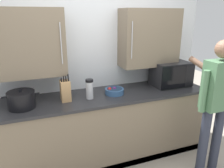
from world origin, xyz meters
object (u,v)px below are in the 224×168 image
Objects in this scene: stock_pot at (21,100)px; knife_block at (65,91)px; microwave_oven at (170,74)px; fruit_bowl at (114,91)px; thermos_flask at (90,89)px; person_figure at (216,99)px.

knife_block is at bearing 5.48° from stock_pot.
microwave_oven reaches higher than fruit_bowl.
person_figure is at bearing -27.60° from thermos_flask.
stock_pot is (-1.11, -0.05, 0.05)m from fruit_bowl.
person_figure is (0.09, -0.77, -0.10)m from microwave_oven.
person_figure reaches higher than knife_block.
microwave_oven is 1.49m from knife_block.
thermos_flask is (0.28, -0.04, -0.00)m from knife_block.
stock_pot is 1.19× the size of knife_block.
stock_pot is at bearing -174.52° from knife_block.
knife_block is 1.74m from person_figure.
person_figure is at bearing -83.23° from microwave_oven.
stock_pot is at bearing -179.63° from thermos_flask.
knife_block is (-1.49, -0.05, -0.04)m from microwave_oven.
person_figure reaches higher than fruit_bowl.
fruit_bowl is 0.74× the size of knife_block.
microwave_oven is 1.21m from thermos_flask.
knife_block is 1.34× the size of thermos_flask.
stock_pot is 0.77m from thermos_flask.
knife_block is 0.20× the size of person_figure.
microwave_oven is 2.15× the size of thermos_flask.
stock_pot is 1.59× the size of thermos_flask.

